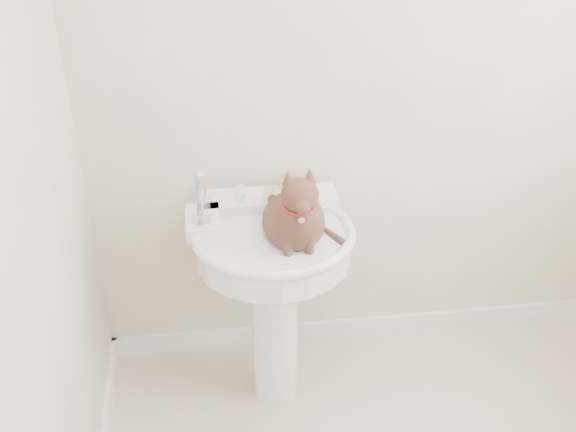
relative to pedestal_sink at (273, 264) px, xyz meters
name	(u,v)px	position (x,y,z in m)	size (l,w,h in m)	color
wall_back	(387,64)	(0.44, 0.29, 0.61)	(2.20, 0.00, 2.50)	beige
baseboard_back	(367,326)	(0.44, 0.28, -0.59)	(2.20, 0.02, 0.09)	white
pedestal_sink	(273,264)	(0.00, 0.00, 0.00)	(0.59, 0.58, 0.81)	white
faucet	(269,192)	(0.00, 0.15, 0.21)	(0.28, 0.12, 0.14)	silver
soap_bar	(293,184)	(0.10, 0.23, 0.19)	(0.09, 0.06, 0.03)	orange
toothbrush_cup	(202,209)	(-0.24, 0.04, 0.22)	(0.07, 0.07, 0.18)	silver
cat	(295,218)	(0.07, -0.06, 0.23)	(0.24, 0.30, 0.43)	brown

